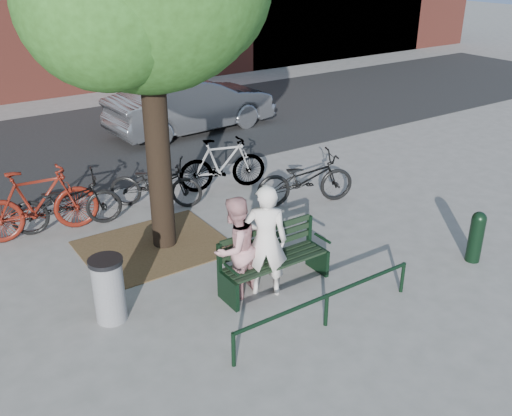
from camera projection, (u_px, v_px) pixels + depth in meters
ground at (275, 286)px, 8.81m from camera, size 90.00×90.00×0.00m
dirt_pit at (155, 246)px, 9.95m from camera, size 2.40×2.00×0.02m
road at (88, 143)px, 15.19m from camera, size 40.00×7.00×0.01m
park_bench at (272, 257)px, 8.66m from camera, size 1.74×0.54×0.97m
guard_railing at (327, 301)px, 7.73m from camera, size 3.06×0.06×0.51m
person_left at (266, 241)px, 8.29m from camera, size 0.77×0.71×1.76m
person_right at (235, 248)px, 8.27m from camera, size 0.91×0.79×1.58m
bollard at (476, 235)px, 9.33m from camera, size 0.24×0.24×0.89m
litter_bin at (109, 289)px, 7.83m from camera, size 0.47×0.47×0.96m
bicycle_a at (67, 203)px, 10.40m from camera, size 2.08×1.08×1.04m
bicycle_b at (38, 203)px, 10.11m from camera, size 2.18×0.84×1.28m
bicycle_c at (156, 184)px, 11.32m from camera, size 1.87×1.64×0.98m
bicycle_d at (222, 164)px, 12.10m from camera, size 1.97×1.04×1.14m
bicycle_e at (305, 179)px, 11.43m from camera, size 2.14×1.33×1.06m
parked_car at (192, 104)px, 15.85m from camera, size 4.85×1.96×1.56m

